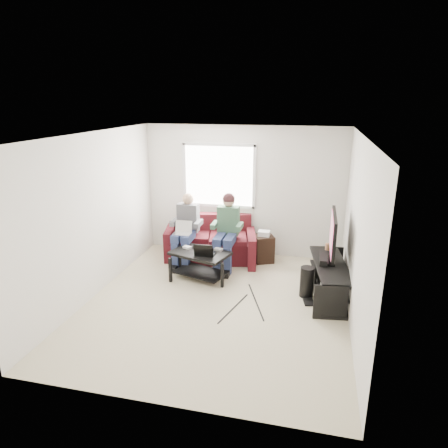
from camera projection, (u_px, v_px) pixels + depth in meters
The scene contains 26 objects.
floor at pixel (216, 303), 6.29m from camera, with size 4.50×4.50×0.00m, color beige.
ceiling at pixel (215, 135), 5.51m from camera, with size 4.50×4.50×0.00m, color white.
wall_back at pixel (243, 192), 7.99m from camera, with size 4.50×4.50×0.00m, color silver.
wall_front at pixel (158, 294), 3.81m from camera, with size 4.50×4.50×0.00m, color silver.
wall_left at pixel (94, 216), 6.33m from camera, with size 4.50×4.50×0.00m, color silver.
wall_right at pixel (357, 235), 5.46m from camera, with size 4.50×4.50×0.00m, color silver.
window at pixel (219, 176), 7.99m from camera, with size 1.48×0.04×1.28m.
sofa at pixel (211, 243), 7.98m from camera, with size 1.99×1.16×0.85m.
person_left at pixel (186, 226), 7.64m from camera, with size 0.40×0.70×1.35m.
person_right at pixel (227, 226), 7.46m from camera, with size 0.40×0.71×1.40m.
laptop_silver at pixel (182, 231), 7.45m from camera, with size 0.32×0.22×0.24m, color silver, non-canonical shape.
coffee_table at pixel (200, 259), 7.07m from camera, with size 1.13×0.88×0.50m.
laptop_black at pixel (205, 248), 6.89m from camera, with size 0.34×0.24×0.24m, color black, non-canonical shape.
controller_a at pixel (187, 247), 7.20m from camera, with size 0.14×0.09×0.04m, color silver.
controller_b at pixel (198, 247), 7.21m from camera, with size 0.14×0.09×0.04m, color black.
controller_c at pixel (219, 249), 7.10m from camera, with size 0.14×0.09×0.04m, color gray.
tv_stand at pixel (329, 281), 6.50m from camera, with size 0.71×1.69×0.54m.
tv at pixel (333, 235), 6.36m from camera, with size 0.12×1.10×0.81m.
soundbar at pixel (323, 258), 6.51m from camera, with size 0.12×0.50×0.10m, color black.
drink_cup at pixel (327, 247), 6.99m from camera, with size 0.08×0.08×0.12m, color #B3764D.
console_white at pixel (330, 288), 6.11m from camera, with size 0.30×0.22×0.06m, color silver.
console_grey at pixel (329, 269), 6.75m from camera, with size 0.34×0.26×0.08m, color gray.
console_black at pixel (330, 278), 6.43m from camera, with size 0.38×0.30×0.07m, color black.
subwoofer at pixel (307, 282), 6.44m from camera, with size 0.22×0.22×0.51m, color black.
keyboard_floor at pixel (307, 298), 6.41m from camera, with size 0.16×0.47×0.03m, color black.
end_table at pixel (264, 248), 7.83m from camera, with size 0.36×0.36×0.63m.
Camera 1 is at (1.40, -5.44, 3.09)m, focal length 32.00 mm.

